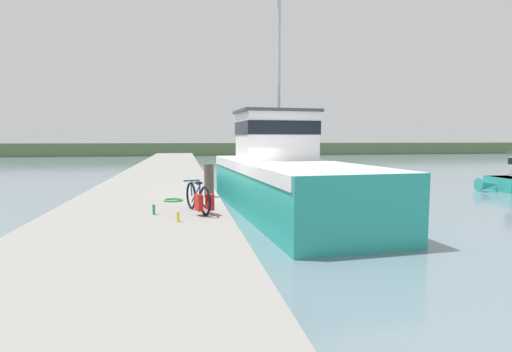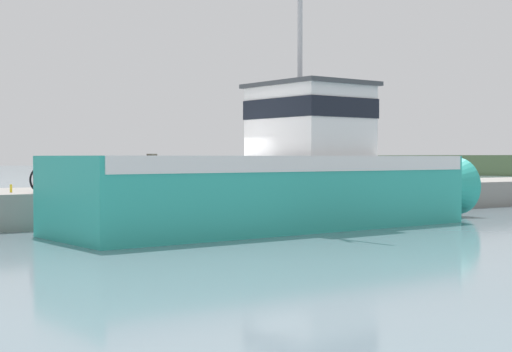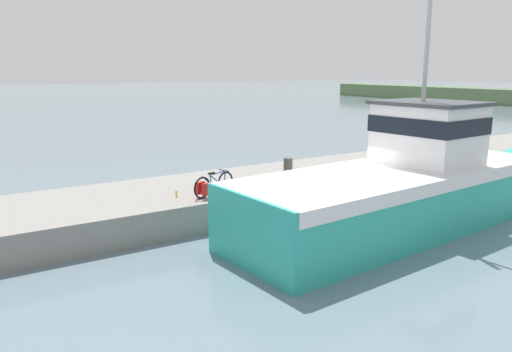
% 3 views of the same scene
% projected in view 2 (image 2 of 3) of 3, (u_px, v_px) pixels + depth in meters
% --- Properties ---
extents(ground_plane, '(320.00, 320.00, 0.00)m').
position_uv_depth(ground_plane, '(205.00, 227.00, 21.69)').
color(ground_plane, slate).
extents(dock_pier, '(4.53, 80.00, 0.97)m').
position_uv_depth(dock_pier, '(149.00, 203.00, 24.67)').
color(dock_pier, gray).
rests_on(dock_pier, ground_plane).
extents(fishing_boat_main, '(4.49, 13.95, 9.93)m').
position_uv_depth(fishing_boat_main, '(286.00, 177.00, 21.43)').
color(fishing_boat_main, teal).
rests_on(fishing_boat_main, ground_plane).
extents(bicycle_touring, '(0.73, 1.72, 0.78)m').
position_uv_depth(bicycle_touring, '(53.00, 179.00, 21.38)').
color(bicycle_touring, black).
rests_on(bicycle_touring, dock_pier).
extents(mooring_post, '(0.31, 0.31, 1.06)m').
position_uv_depth(mooring_post, '(152.00, 172.00, 22.57)').
color(mooring_post, '#51473D').
rests_on(mooring_post, dock_pier).
extents(hose_coil, '(0.57, 0.57, 0.05)m').
position_uv_depth(hose_coil, '(116.00, 189.00, 23.16)').
color(hose_coil, green).
rests_on(hose_coil, dock_pier).
extents(water_bottle_by_bike, '(0.07, 0.07, 0.25)m').
position_uv_depth(water_bottle_by_bike, '(40.00, 186.00, 22.33)').
color(water_bottle_by_bike, green).
rests_on(water_bottle_by_bike, dock_pier).
extents(water_bottle_on_curb, '(0.07, 0.07, 0.22)m').
position_uv_depth(water_bottle_on_curb, '(11.00, 188.00, 21.29)').
color(water_bottle_on_curb, yellow).
rests_on(water_bottle_on_curb, dock_pier).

